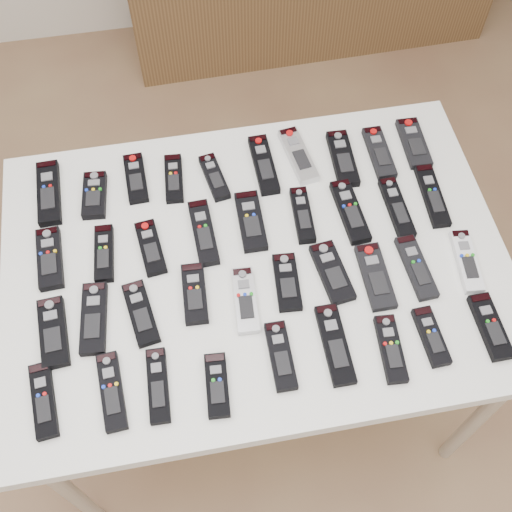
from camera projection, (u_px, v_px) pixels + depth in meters
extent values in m
plane|color=brown|center=(248.00, 401.00, 2.21)|extent=(4.00, 4.00, 0.00)
cube|color=white|center=(256.00, 264.00, 1.61)|extent=(1.25, 0.88, 0.04)
cylinder|color=beige|center=(72.00, 493.00, 1.70)|extent=(0.04, 0.04, 0.74)
cylinder|color=beige|center=(478.00, 419.00, 1.80)|extent=(0.04, 0.04, 0.74)
cylinder|color=beige|center=(64.00, 252.00, 2.08)|extent=(0.04, 0.04, 0.74)
cylinder|color=beige|center=(399.00, 202.00, 2.19)|extent=(0.04, 0.04, 0.74)
cube|color=black|center=(49.00, 193.00, 1.68)|extent=(0.06, 0.20, 0.02)
cube|color=black|center=(94.00, 195.00, 1.68)|extent=(0.07, 0.15, 0.02)
cube|color=black|center=(136.00, 178.00, 1.71)|extent=(0.06, 0.16, 0.02)
cube|color=black|center=(174.00, 179.00, 1.71)|extent=(0.06, 0.16, 0.02)
cube|color=black|center=(214.00, 177.00, 1.71)|extent=(0.07, 0.15, 0.02)
cube|color=black|center=(264.00, 165.00, 1.73)|extent=(0.05, 0.19, 0.02)
cube|color=#B7B7BC|center=(298.00, 155.00, 1.75)|extent=(0.08, 0.19, 0.02)
cube|color=black|center=(343.00, 159.00, 1.74)|extent=(0.06, 0.19, 0.02)
cube|color=black|center=(379.00, 153.00, 1.76)|extent=(0.05, 0.17, 0.02)
cube|color=black|center=(414.00, 143.00, 1.78)|extent=(0.07, 0.17, 0.02)
cube|color=black|center=(50.00, 258.00, 1.58)|extent=(0.07, 0.17, 0.02)
cube|color=black|center=(104.00, 253.00, 1.59)|extent=(0.05, 0.16, 0.02)
cube|color=black|center=(151.00, 248.00, 1.60)|extent=(0.07, 0.16, 0.02)
cube|color=black|center=(204.00, 233.00, 1.62)|extent=(0.06, 0.19, 0.02)
cube|color=black|center=(251.00, 221.00, 1.64)|extent=(0.06, 0.18, 0.02)
cube|color=black|center=(303.00, 215.00, 1.65)|extent=(0.05, 0.17, 0.02)
cube|color=black|center=(350.00, 211.00, 1.65)|extent=(0.06, 0.19, 0.02)
cube|color=black|center=(397.00, 208.00, 1.66)|extent=(0.05, 0.19, 0.02)
cube|color=black|center=(432.00, 196.00, 1.68)|extent=(0.06, 0.20, 0.02)
cube|color=black|center=(53.00, 333.00, 1.48)|extent=(0.07, 0.18, 0.02)
cube|color=black|center=(94.00, 318.00, 1.50)|extent=(0.07, 0.19, 0.02)
cube|color=black|center=(141.00, 313.00, 1.50)|extent=(0.08, 0.17, 0.02)
cube|color=black|center=(195.00, 294.00, 1.53)|extent=(0.06, 0.16, 0.02)
cube|color=#B7B7BC|center=(245.00, 300.00, 1.52)|extent=(0.06, 0.17, 0.02)
cube|color=black|center=(287.00, 282.00, 1.55)|extent=(0.07, 0.16, 0.02)
cube|color=black|center=(332.00, 272.00, 1.56)|extent=(0.08, 0.17, 0.02)
cube|color=black|center=(375.00, 277.00, 1.55)|extent=(0.06, 0.18, 0.02)
cube|color=black|center=(416.00, 267.00, 1.57)|extent=(0.06, 0.18, 0.02)
cube|color=silver|center=(467.00, 261.00, 1.58)|extent=(0.06, 0.18, 0.02)
cube|color=black|center=(44.00, 400.00, 1.39)|extent=(0.06, 0.18, 0.02)
cube|color=black|center=(112.00, 391.00, 1.40)|extent=(0.06, 0.18, 0.02)
cube|color=black|center=(158.00, 386.00, 1.41)|extent=(0.05, 0.17, 0.02)
cube|color=black|center=(217.00, 385.00, 1.41)|extent=(0.06, 0.15, 0.02)
cube|color=black|center=(281.00, 356.00, 1.45)|extent=(0.05, 0.16, 0.02)
cube|color=black|center=(335.00, 344.00, 1.46)|extent=(0.05, 0.20, 0.02)
cube|color=black|center=(391.00, 349.00, 1.46)|extent=(0.06, 0.16, 0.02)
cube|color=black|center=(431.00, 336.00, 1.47)|extent=(0.05, 0.15, 0.02)
cube|color=black|center=(490.00, 327.00, 1.48)|extent=(0.05, 0.17, 0.02)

